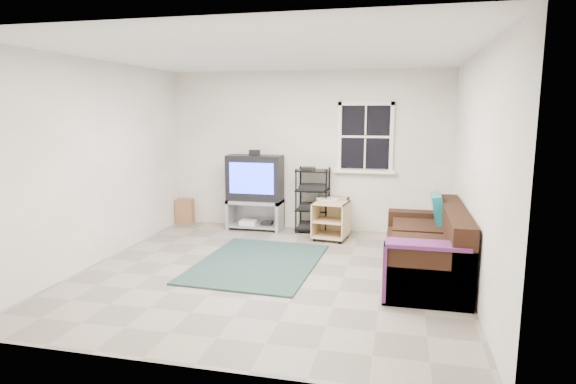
% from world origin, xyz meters
% --- Properties ---
extents(room, '(4.60, 4.62, 4.60)m').
position_xyz_m(room, '(0.95, 2.27, 1.48)').
color(room, gray).
rests_on(room, ground).
extents(tv_unit, '(0.90, 0.45, 1.33)m').
position_xyz_m(tv_unit, '(-0.82, 2.05, 0.73)').
color(tv_unit, '#9898A0').
rests_on(tv_unit, ground).
extents(av_rack, '(0.53, 0.38, 1.05)m').
position_xyz_m(av_rack, '(0.14, 2.09, 0.46)').
color(av_rack, black).
rests_on(av_rack, ground).
extents(side_table_left, '(0.56, 0.56, 0.59)m').
position_xyz_m(side_table_left, '(0.51, 1.72, 0.31)').
color(side_table_left, '#CFB67F').
rests_on(side_table_left, ground).
extents(side_table_right, '(0.52, 0.55, 0.59)m').
position_xyz_m(side_table_right, '(0.46, 2.05, 0.33)').
color(side_table_right, '#CFB67F').
rests_on(side_table_right, ground).
extents(sofa, '(0.90, 2.02, 0.92)m').
position_xyz_m(sofa, '(1.87, 0.25, 0.33)').
color(sofa, black).
rests_on(sofa, ground).
extents(shag_rug, '(1.56, 2.09, 0.02)m').
position_xyz_m(shag_rug, '(-0.25, 0.26, 0.01)').
color(shag_rug, '#301F15').
rests_on(shag_rug, ground).
extents(paper_bag, '(0.32, 0.23, 0.42)m').
position_xyz_m(paper_bag, '(-2.15, 2.15, 0.21)').
color(paper_bag, '#8C5D3E').
rests_on(paper_bag, ground).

